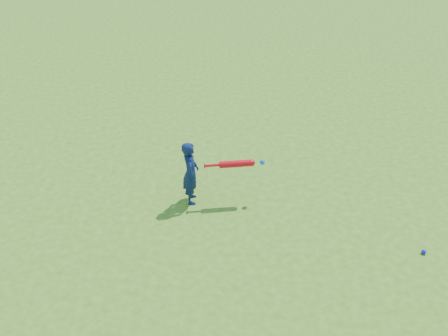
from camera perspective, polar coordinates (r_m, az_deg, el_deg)
ground at (r=7.51m, az=-2.20°, el=-4.75°), size 80.00×80.00×0.00m
child at (r=7.41m, az=-3.84°, el=-0.54°), size 0.28×0.40×1.02m
ground_ball_blue at (r=7.26m, az=21.87°, el=-8.87°), size 0.06×0.06×0.06m
bat_swing at (r=7.34m, az=1.65°, el=0.50°), size 0.90×0.20×0.10m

